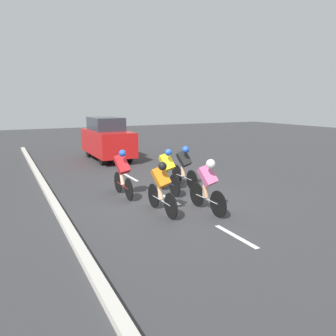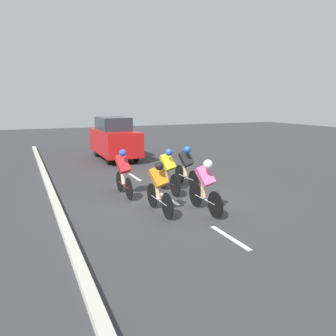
% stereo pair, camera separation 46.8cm
% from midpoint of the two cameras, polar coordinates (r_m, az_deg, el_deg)
% --- Properties ---
extents(ground_plane, '(60.00, 60.00, 0.00)m').
position_cam_midpoint_polar(ground_plane, '(9.94, -1.15, -5.42)').
color(ground_plane, '#38383A').
extents(lane_stripe_near, '(0.12, 1.40, 0.01)m').
position_cam_midpoint_polar(lane_stripe_near, '(7.40, 9.90, -11.62)').
color(lane_stripe_near, white).
rests_on(lane_stripe_near, ground).
extents(lane_stripe_mid, '(0.12, 1.40, 0.01)m').
position_cam_midpoint_polar(lane_stripe_mid, '(9.97, -1.26, -5.34)').
color(lane_stripe_mid, white).
rests_on(lane_stripe_mid, ground).
extents(lane_stripe_far, '(0.12, 1.40, 0.01)m').
position_cam_midpoint_polar(lane_stripe_far, '(12.83, -7.54, -1.64)').
color(lane_stripe_far, white).
rests_on(lane_stripe_far, ground).
extents(curb, '(0.20, 27.00, 0.14)m').
position_cam_midpoint_polar(curb, '(9.09, -19.87, -7.28)').
color(curb, beige).
rests_on(curb, ground).
extents(cyclist_red, '(0.42, 1.67, 1.51)m').
position_cam_midpoint_polar(cyclist_red, '(10.10, -9.26, -0.68)').
color(cyclist_red, black).
rests_on(cyclist_red, ground).
extents(cyclist_yellow, '(0.44, 1.70, 1.47)m').
position_cam_midpoint_polar(cyclist_yellow, '(10.37, -1.46, -0.35)').
color(cyclist_yellow, black).
rests_on(cyclist_yellow, ground).
extents(cyclist_orange, '(0.45, 1.70, 1.44)m').
position_cam_midpoint_polar(cyclist_orange, '(8.45, -2.76, -3.15)').
color(cyclist_orange, black).
rests_on(cyclist_orange, ground).
extents(cyclist_black, '(0.45, 1.72, 1.46)m').
position_cam_midpoint_polar(cyclist_black, '(11.10, 1.63, 0.53)').
color(cyclist_black, black).
rests_on(cyclist_black, ground).
extents(cyclist_pink, '(0.44, 1.71, 1.48)m').
position_cam_midpoint_polar(cyclist_pink, '(8.57, 5.36, -2.74)').
color(cyclist_pink, black).
rests_on(cyclist_pink, ground).
extents(support_car, '(1.70, 4.07, 2.13)m').
position_cam_midpoint_polar(support_car, '(16.86, -11.36, 5.01)').
color(support_car, black).
rests_on(support_car, ground).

